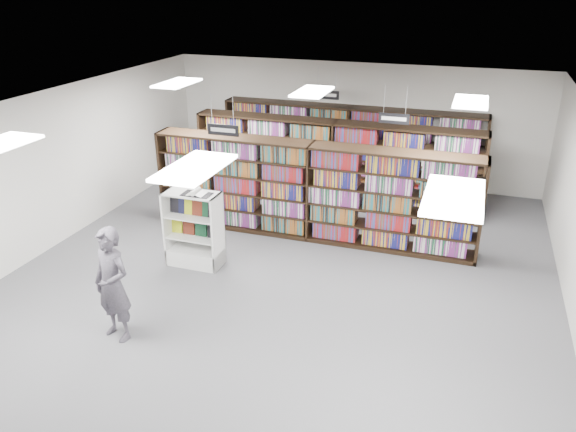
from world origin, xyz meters
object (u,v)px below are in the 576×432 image
(bookshelf_row_near, at_px, (311,192))
(open_book, at_px, (196,193))
(shopper, at_px, (112,285))
(endcap_display, at_px, (195,240))

(bookshelf_row_near, relative_size, open_book, 12.60)
(open_book, xyz_separation_m, shopper, (-0.17, -2.53, -0.61))
(bookshelf_row_near, relative_size, shopper, 3.75)
(endcap_display, xyz_separation_m, open_book, (0.14, -0.09, 1.04))
(endcap_display, relative_size, open_book, 2.71)
(shopper, bearing_deg, bookshelf_row_near, 82.64)
(endcap_display, distance_m, shopper, 2.65)
(open_book, bearing_deg, shopper, -93.97)
(shopper, bearing_deg, open_book, 100.78)
(bookshelf_row_near, height_order, open_book, bookshelf_row_near)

